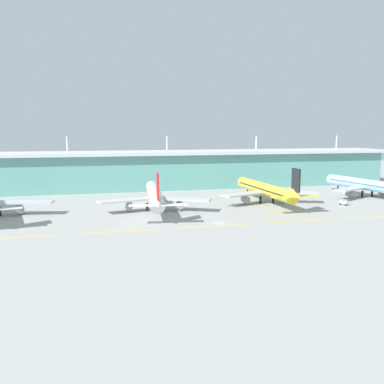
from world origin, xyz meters
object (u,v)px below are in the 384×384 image
airliner_far_middle (266,190)px  airliner_farthest (366,185)px  baggage_cart (344,202)px  airliner_near_middle (154,196)px

airliner_far_middle → airliner_farthest: 58.29m
baggage_cart → airliner_near_middle: bearing=174.5°
baggage_cart → airliner_farthest: bearing=37.0°
airliner_farthest → airliner_near_middle: bearing=-174.5°
airliner_far_middle → airliner_near_middle: bearing=-173.6°
airliner_near_middle → airliner_farthest: same height
airliner_far_middle → baggage_cart: size_ratio=16.87×
airliner_near_middle → baggage_cart: bearing=-5.5°
airliner_far_middle → baggage_cart: 36.13m
airliner_farthest → baggage_cart: bearing=-143.0°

